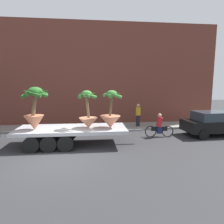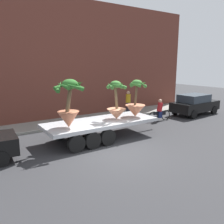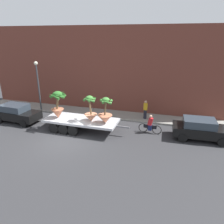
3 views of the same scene
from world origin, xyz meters
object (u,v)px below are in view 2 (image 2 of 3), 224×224
at_px(pedestrian_near_gate, 128,102).
at_px(parked_car, 195,104).
at_px(cyclist, 160,111).
at_px(potted_palm_front, 69,106).
at_px(flatbed_trailer, 97,125).
at_px(potted_palm_rear, 136,104).
at_px(potted_palm_middle, 116,104).

bearing_deg(pedestrian_near_gate, parked_car, -30.79).
height_order(cyclist, pedestrian_near_gate, pedestrian_near_gate).
relative_size(potted_palm_front, cyclist, 1.22).
bearing_deg(cyclist, flatbed_trailer, -168.96).
xyz_separation_m(potted_palm_front, cyclist, (7.23, 1.35, -1.34)).
height_order(potted_palm_rear, potted_palm_middle, potted_palm_rear).
height_order(potted_palm_middle, pedestrian_near_gate, potted_palm_middle).
relative_size(flatbed_trailer, cyclist, 3.77).
bearing_deg(parked_car, flatbed_trailer, -173.61).
xyz_separation_m(cyclist, parked_car, (3.68, -0.06, 0.16)).
height_order(flatbed_trailer, potted_palm_front, potted_palm_front).
bearing_deg(pedestrian_near_gate, potted_palm_middle, -134.61).
height_order(potted_palm_middle, potted_palm_front, potted_palm_front).
relative_size(potted_palm_middle, parked_car, 0.49).
xyz_separation_m(potted_palm_rear, potted_palm_front, (-3.97, -0.01, 0.33)).
bearing_deg(cyclist, potted_palm_front, -169.46).
bearing_deg(flatbed_trailer, cyclist, 11.04).
bearing_deg(pedestrian_near_gate, potted_palm_rear, -122.69).
xyz_separation_m(parked_car, pedestrian_near_gate, (-4.43, 2.64, 0.22)).
bearing_deg(potted_palm_front, flatbed_trailer, 8.71).
xyz_separation_m(potted_palm_rear, cyclist, (3.26, 1.33, -1.01)).
relative_size(potted_palm_rear, parked_car, 0.50).
height_order(cyclist, parked_car, parked_car).
relative_size(potted_palm_front, pedestrian_near_gate, 1.31).
distance_m(potted_palm_front, parked_car, 11.05).
bearing_deg(potted_palm_middle, potted_palm_front, -177.39).
bearing_deg(flatbed_trailer, potted_palm_front, -171.29).
distance_m(potted_palm_rear, pedestrian_near_gate, 4.69).
xyz_separation_m(cyclist, pedestrian_near_gate, (-0.75, 2.58, 0.37)).
bearing_deg(flatbed_trailer, potted_palm_rear, -5.45).
bearing_deg(potted_palm_front, potted_palm_rear, 0.21).
height_order(potted_palm_rear, potted_palm_front, potted_palm_front).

